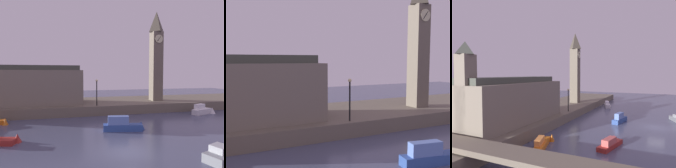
# 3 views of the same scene
# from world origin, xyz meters

# --- Properties ---
(ground_plane) EXTENTS (120.00, 120.00, 0.00)m
(ground_plane) POSITION_xyz_m (0.00, 0.00, 0.00)
(ground_plane) COLOR #474C66
(far_embankment) EXTENTS (70.00, 12.00, 1.50)m
(far_embankment) POSITION_xyz_m (0.00, 20.00, 0.75)
(far_embankment) COLOR #6B6051
(far_embankment) RESTS_ON ground
(clock_tower) EXTENTS (2.16, 2.21, 16.64)m
(clock_tower) POSITION_xyz_m (11.53, 18.38, 10.12)
(clock_tower) COLOR #6B6051
(clock_tower) RESTS_ON far_embankment
(parliament_hall) EXTENTS (17.74, 6.47, 10.47)m
(parliament_hall) POSITION_xyz_m (-11.55, 18.83, 4.66)
(parliament_hall) COLOR slate
(parliament_hall) RESTS_ON far_embankment
(streetlamp) EXTENTS (0.36, 0.36, 4.19)m
(streetlamp) POSITION_xyz_m (-0.36, 14.89, 4.09)
(streetlamp) COLOR black
(streetlamp) RESTS_ON far_embankment
(boat_ferry_white) EXTENTS (4.62, 2.33, 1.68)m
(boat_ferry_white) POSITION_xyz_m (16.70, 11.63, 0.60)
(boat_ferry_white) COLOR silver
(boat_ferry_white) RESTS_ON ground
(boat_tour_blue) EXTENTS (5.14, 1.88, 1.89)m
(boat_tour_blue) POSITION_xyz_m (1.52, 5.83, 0.62)
(boat_tour_blue) COLOR #2D4C93
(boat_tour_blue) RESTS_ON ground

